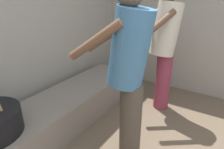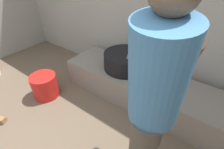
# 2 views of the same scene
# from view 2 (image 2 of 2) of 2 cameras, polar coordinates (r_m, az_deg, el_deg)

# --- Properties ---
(hearth_ledge) EXTENTS (2.75, 0.60, 0.38)m
(hearth_ledge) POSITION_cam_2_polar(r_m,az_deg,el_deg) (2.15, 17.61, -7.78)
(hearth_ledge) COLOR slate
(hearth_ledge) RESTS_ON ground_plane
(cooking_pot_main) EXTENTS (0.55, 0.55, 0.67)m
(cooking_pot_main) POSITION_cam_2_polar(r_m,az_deg,el_deg) (2.20, 4.38, 4.71)
(cooking_pot_main) COLOR black
(cooking_pot_main) RESTS_ON hearth_ledge
(cook_in_blue_shirt) EXTENTS (0.42, 0.71, 1.60)m
(cook_in_blue_shirt) POSITION_cam_2_polar(r_m,az_deg,el_deg) (1.00, 13.72, -8.77)
(cook_in_blue_shirt) COLOR #4C4238
(cook_in_blue_shirt) RESTS_ON ground_plane
(bucket_red_plastic) EXTENTS (0.34, 0.34, 0.32)m
(bucket_red_plastic) POSITION_cam_2_polar(r_m,az_deg,el_deg) (2.45, -21.85, -3.58)
(bucket_red_plastic) COLOR red
(bucket_red_plastic) RESTS_ON ground_plane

